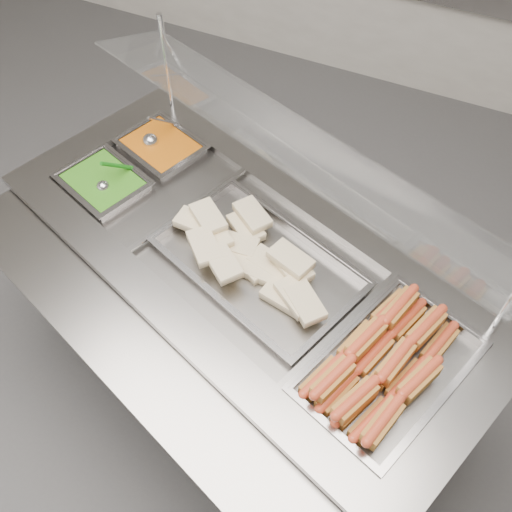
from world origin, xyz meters
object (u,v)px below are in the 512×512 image
at_px(steam_counter, 247,318).
at_px(sneeze_guard, 293,143).
at_px(pan_wraps, 258,266).
at_px(ladle, 151,140).
at_px(pan_hotdogs, 388,372).
at_px(serving_spoon, 106,183).

xyz_separation_m(steam_counter, sneeze_guard, (0.07, 0.19, 0.74)).
bearing_deg(pan_wraps, ladle, 150.28).
bearing_deg(steam_counter, pan_hotdogs, -19.78).
xyz_separation_m(steam_counter, ladle, (-0.55, 0.32, 0.42)).
bearing_deg(ladle, sneeze_guard, -12.46).
xyz_separation_m(steam_counter, pan_hotdogs, (0.54, -0.19, 0.37)).
xyz_separation_m(pan_wraps, ladle, (-0.60, 0.34, 0.03)).
height_order(steam_counter, sneeze_guard, sneeze_guard).
relative_size(ladle, serving_spoon, 1.08).
distance_m(sneeze_guard, pan_hotdogs, 0.71).
relative_size(pan_hotdogs, pan_wraps, 0.82).
xyz_separation_m(pan_wraps, serving_spoon, (-0.62, 0.08, 0.03)).
height_order(sneeze_guard, pan_wraps, sneeze_guard).
height_order(steam_counter, pan_wraps, pan_wraps).
relative_size(steam_counter, pan_wraps, 2.64).
bearing_deg(pan_wraps, steam_counter, 160.22).
bearing_deg(serving_spoon, pan_hotdogs, -12.89).
height_order(pan_wraps, ladle, ladle).
bearing_deg(pan_hotdogs, sneeze_guard, 140.94).
xyz_separation_m(sneeze_guard, pan_wraps, (-0.02, -0.21, -0.36)).
distance_m(pan_hotdogs, pan_wraps, 0.51).
bearing_deg(pan_wraps, pan_hotdogs, -19.78).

